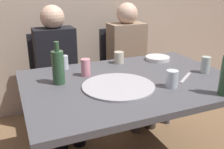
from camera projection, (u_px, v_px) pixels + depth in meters
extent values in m
cube|color=#4C4C51|center=(131.00, 82.00, 1.71)|extent=(1.43, 1.00, 0.04)
cylinder|color=#4C4C51|center=(30.00, 118.00, 1.97)|extent=(0.06, 0.06, 0.68)
cylinder|color=#4C4C51|center=(169.00, 92.00, 2.46)|extent=(0.06, 0.06, 0.68)
cylinder|color=#ADADB2|center=(118.00, 86.00, 1.58)|extent=(0.46, 0.46, 0.01)
cylinder|color=#2D5133|center=(58.00, 68.00, 1.61)|extent=(0.08, 0.08, 0.22)
cylinder|color=#2D5133|center=(57.00, 46.00, 1.56)|extent=(0.03, 0.03, 0.06)
cylinder|color=silver|center=(172.00, 79.00, 1.57)|extent=(0.08, 0.08, 0.11)
cylinder|color=beige|center=(119.00, 58.00, 2.05)|extent=(0.08, 0.08, 0.10)
cylinder|color=silver|center=(64.00, 62.00, 1.91)|extent=(0.06, 0.06, 0.10)
cylinder|color=#B7C6BC|center=(205.00, 65.00, 1.82)|extent=(0.07, 0.07, 0.12)
cylinder|color=pink|center=(86.00, 67.00, 1.76)|extent=(0.07, 0.07, 0.12)
cylinder|color=white|center=(158.00, 58.00, 2.14)|extent=(0.20, 0.20, 0.03)
cube|color=#B7B7BC|center=(186.00, 78.00, 1.74)|extent=(0.19, 0.15, 0.01)
cube|color=black|center=(58.00, 83.00, 2.38)|extent=(0.44, 0.44, 0.05)
cube|color=black|center=(52.00, 55.00, 2.48)|extent=(0.44, 0.04, 0.45)
cylinder|color=black|center=(84.00, 111.00, 2.37)|extent=(0.04, 0.04, 0.42)
cylinder|color=black|center=(43.00, 119.00, 2.23)|extent=(0.04, 0.04, 0.42)
cylinder|color=black|center=(74.00, 95.00, 2.69)|extent=(0.04, 0.04, 0.42)
cylinder|color=black|center=(37.00, 102.00, 2.55)|extent=(0.04, 0.04, 0.42)
cube|color=black|center=(127.00, 73.00, 2.65)|extent=(0.44, 0.44, 0.05)
cube|color=black|center=(119.00, 48.00, 2.74)|extent=(0.44, 0.04, 0.45)
cylinder|color=black|center=(151.00, 98.00, 2.63)|extent=(0.04, 0.04, 0.42)
cylinder|color=black|center=(118.00, 104.00, 2.49)|extent=(0.04, 0.04, 0.42)
cylinder|color=black|center=(134.00, 85.00, 2.96)|extent=(0.04, 0.04, 0.42)
cylinder|color=black|center=(104.00, 90.00, 2.82)|extent=(0.04, 0.04, 0.42)
cube|color=black|center=(55.00, 56.00, 2.31)|extent=(0.36, 0.22, 0.52)
sphere|color=beige|center=(52.00, 17.00, 2.19)|extent=(0.21, 0.21, 0.21)
cylinder|color=black|center=(71.00, 89.00, 2.25)|extent=(0.12, 0.40, 0.12)
cylinder|color=black|center=(53.00, 92.00, 2.19)|extent=(0.12, 0.40, 0.12)
cylinder|color=black|center=(78.00, 122.00, 2.16)|extent=(0.11, 0.11, 0.45)
cylinder|color=black|center=(60.00, 125.00, 2.10)|extent=(0.11, 0.11, 0.45)
cube|color=#937A60|center=(126.00, 49.00, 2.58)|extent=(0.36, 0.22, 0.52)
sphere|color=beige|center=(127.00, 14.00, 2.46)|extent=(0.21, 0.21, 0.21)
cylinder|color=#3B3026|center=(142.00, 78.00, 2.52)|extent=(0.12, 0.40, 0.12)
cylinder|color=#3B3026|center=(128.00, 80.00, 2.46)|extent=(0.12, 0.40, 0.12)
cylinder|color=#3B3026|center=(151.00, 106.00, 2.42)|extent=(0.11, 0.11, 0.45)
cylinder|color=#3B3026|center=(136.00, 109.00, 2.37)|extent=(0.11, 0.11, 0.45)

